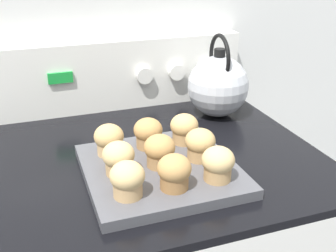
{
  "coord_description": "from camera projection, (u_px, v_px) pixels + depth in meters",
  "views": [
    {
      "loc": [
        -0.26,
        -0.48,
        1.35
      ],
      "look_at": [
        0.02,
        0.29,
        0.99
      ],
      "focal_mm": 45.0,
      "sensor_mm": 36.0,
      "label": 1
    }
  ],
  "objects": [
    {
      "name": "muffin_r2_c1",
      "position": [
        148.0,
        133.0,
        0.94
      ],
      "size": [
        0.06,
        0.06,
        0.07
      ],
      "color": "#A37A4C",
      "rests_on": "muffin_pan"
    },
    {
      "name": "muffin_r1_c2",
      "position": [
        200.0,
        144.0,
        0.89
      ],
      "size": [
        0.06,
        0.06,
        0.07
      ],
      "color": "tan",
      "rests_on": "muffin_pan"
    },
    {
      "name": "muffin_r2_c2",
      "position": [
        184.0,
        128.0,
        0.97
      ],
      "size": [
        0.06,
        0.06,
        0.07
      ],
      "color": "tan",
      "rests_on": "muffin_pan"
    },
    {
      "name": "muffin_r1_c1",
      "position": [
        160.0,
        151.0,
        0.86
      ],
      "size": [
        0.06,
        0.06,
        0.07
      ],
      "color": "#A37A4C",
      "rests_on": "muffin_pan"
    },
    {
      "name": "muffin_r1_c0",
      "position": [
        119.0,
        158.0,
        0.83
      ],
      "size": [
        0.06,
        0.06,
        0.07
      ],
      "color": "tan",
      "rests_on": "muffin_pan"
    },
    {
      "name": "muffin_r0_c0",
      "position": [
        127.0,
        179.0,
        0.76
      ],
      "size": [
        0.06,
        0.06,
        0.07
      ],
      "color": "tan",
      "rests_on": "muffin_pan"
    },
    {
      "name": "muffin_pan",
      "position": [
        160.0,
        170.0,
        0.88
      ],
      "size": [
        0.31,
        0.31,
        0.02
      ],
      "color": "#4C4C51",
      "rests_on": "stove_range"
    },
    {
      "name": "muffin_r0_c1",
      "position": [
        174.0,
        172.0,
        0.79
      ],
      "size": [
        0.06,
        0.06,
        0.07
      ],
      "color": "olive",
      "rests_on": "muffin_pan"
    },
    {
      "name": "muffin_r0_c2",
      "position": [
        218.0,
        164.0,
        0.81
      ],
      "size": [
        0.06,
        0.06,
        0.07
      ],
      "color": "tan",
      "rests_on": "muffin_pan"
    },
    {
      "name": "muffin_r2_c0",
      "position": [
        109.0,
        139.0,
        0.91
      ],
      "size": [
        0.06,
        0.06,
        0.07
      ],
      "color": "tan",
      "rests_on": "muffin_pan"
    },
    {
      "name": "tea_kettle",
      "position": [
        218.0,
        85.0,
        1.16
      ],
      "size": [
        0.17,
        0.2,
        0.23
      ],
      "color": "silver",
      "rests_on": "stove_range"
    },
    {
      "name": "control_panel",
      "position": [
        119.0,
        74.0,
        1.21
      ],
      "size": [
        0.74,
        0.07,
        0.2
      ],
      "color": "white",
      "rests_on": "stove_range"
    }
  ]
}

